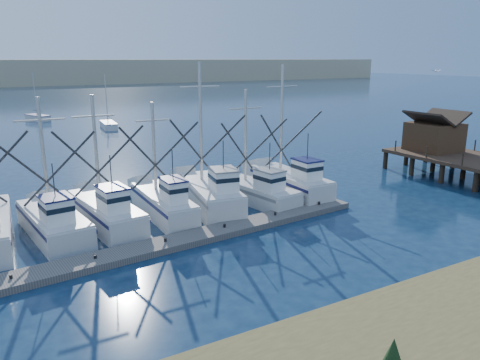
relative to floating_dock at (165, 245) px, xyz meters
name	(u,v)px	position (x,y,z in m)	size (l,w,h in m)	color
ground	(344,266)	(7.20, -6.83, -0.19)	(500.00, 500.00, 0.00)	#0D1F3A
floating_dock	(165,245)	(0.00, 0.00, 0.00)	(28.07, 1.87, 0.37)	#67625D
timber_pier	(467,151)	(28.70, 1.63, 2.38)	(7.00, 20.00, 8.00)	black
dune_ridge	(10,72)	(7.20, 203.17, 4.81)	(360.00, 60.00, 10.00)	tan
trawler_fleet	(139,207)	(0.08, 4.99, 0.81)	(27.70, 8.90, 10.18)	silver
sailboat_near	(109,125)	(9.22, 48.48, 0.31)	(2.37, 6.01, 8.10)	silver
sailboat_far	(38,118)	(0.96, 64.00, 0.31)	(3.72, 5.72, 8.10)	silver
flying_gull	(436,71)	(22.88, 1.11, 9.29)	(1.04, 0.19, 0.19)	white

